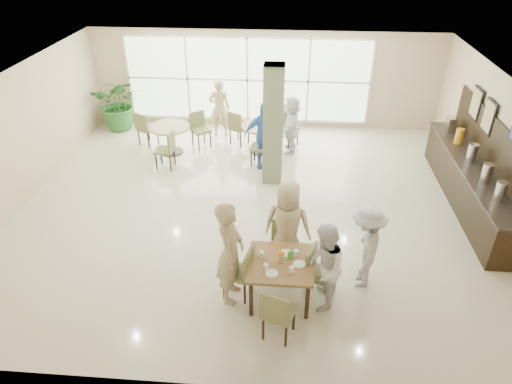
# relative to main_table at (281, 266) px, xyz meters

# --- Properties ---
(ground) EXTENTS (10.00, 10.00, 0.00)m
(ground) POSITION_rel_main_table_xyz_m (-0.72, 2.73, -0.67)
(ground) COLOR beige
(ground) RESTS_ON ground
(room_shell) EXTENTS (10.00, 10.00, 10.00)m
(room_shell) POSITION_rel_main_table_xyz_m (-0.72, 2.73, 1.04)
(room_shell) COLOR white
(room_shell) RESTS_ON ground
(window_bank) EXTENTS (7.00, 0.04, 7.00)m
(window_bank) POSITION_rel_main_table_xyz_m (-1.22, 7.19, 0.73)
(window_bank) COLOR silver
(window_bank) RESTS_ON ground
(column) EXTENTS (0.45, 0.45, 2.80)m
(column) POSITION_rel_main_table_xyz_m (-0.32, 3.93, 0.73)
(column) COLOR #707954
(column) RESTS_ON ground
(main_table) EXTENTS (1.04, 1.04, 0.75)m
(main_table) POSITION_rel_main_table_xyz_m (0.00, 0.00, 0.00)
(main_table) COLOR brown
(main_table) RESTS_ON ground
(round_table_left) EXTENTS (1.07, 1.07, 0.75)m
(round_table_left) POSITION_rel_main_table_xyz_m (-3.09, 5.23, -0.10)
(round_table_left) COLOR brown
(round_table_left) RESTS_ON ground
(round_table_right) EXTENTS (1.08, 1.08, 0.75)m
(round_table_right) POSITION_rel_main_table_xyz_m (-0.69, 5.47, -0.10)
(round_table_right) COLOR brown
(round_table_right) RESTS_ON ground
(chairs_main_table) EXTENTS (1.94, 2.02, 0.95)m
(chairs_main_table) POSITION_rel_main_table_xyz_m (0.01, -0.01, -0.19)
(chairs_main_table) COLOR olive
(chairs_main_table) RESTS_ON ground
(chairs_table_left) EXTENTS (2.11, 1.84, 0.95)m
(chairs_table_left) POSITION_rel_main_table_xyz_m (-3.07, 5.22, -0.19)
(chairs_table_left) COLOR olive
(chairs_table_left) RESTS_ON ground
(chairs_table_right) EXTENTS (1.99, 1.83, 0.95)m
(chairs_table_right) POSITION_rel_main_table_xyz_m (-0.66, 5.54, -0.19)
(chairs_table_right) COLOR olive
(chairs_table_right) RESTS_ON ground
(tabletop_clutter) EXTENTS (0.74, 0.71, 0.21)m
(tabletop_clutter) POSITION_rel_main_table_xyz_m (0.02, -0.02, 0.14)
(tabletop_clutter) COLOR white
(tabletop_clutter) RESTS_ON main_table
(buffet_counter) EXTENTS (0.64, 4.70, 1.95)m
(buffet_counter) POSITION_rel_main_table_xyz_m (3.98, 3.24, -0.11)
(buffet_counter) COLOR black
(buffet_counter) RESTS_ON ground
(framed_art_a) EXTENTS (0.05, 0.55, 0.70)m
(framed_art_a) POSITION_rel_main_table_xyz_m (4.23, 3.73, 1.18)
(framed_art_a) COLOR black
(framed_art_a) RESTS_ON ground
(framed_art_b) EXTENTS (0.05, 0.55, 0.70)m
(framed_art_b) POSITION_rel_main_table_xyz_m (4.23, 4.53, 1.18)
(framed_art_b) COLOR black
(framed_art_b) RESTS_ON ground
(potted_plant) EXTENTS (1.45, 1.45, 1.56)m
(potted_plant) POSITION_rel_main_table_xyz_m (-4.92, 6.67, 0.11)
(potted_plant) COLOR #2B6829
(potted_plant) RESTS_ON ground
(teen_left) EXTENTS (0.46, 0.68, 1.83)m
(teen_left) POSITION_rel_main_table_xyz_m (-0.81, -0.03, 0.25)
(teen_left) COLOR tan
(teen_left) RESTS_ON ground
(teen_far) EXTENTS (0.91, 0.60, 1.72)m
(teen_far) POSITION_rel_main_table_xyz_m (0.09, 0.85, 0.19)
(teen_far) COLOR tan
(teen_far) RESTS_ON ground
(teen_right) EXTENTS (0.64, 0.79, 1.54)m
(teen_right) POSITION_rel_main_table_xyz_m (0.67, -0.10, 0.10)
(teen_right) COLOR white
(teen_right) RESTS_ON ground
(teen_standing) EXTENTS (0.73, 1.08, 1.55)m
(teen_standing) POSITION_rel_main_table_xyz_m (1.40, 0.47, 0.11)
(teen_standing) COLOR #B5B5B8
(teen_standing) RESTS_ON ground
(adult_a) EXTENTS (1.05, 0.68, 1.69)m
(adult_a) POSITION_rel_main_table_xyz_m (-0.57, 4.63, 0.18)
(adult_a) COLOR #437ECA
(adult_a) RESTS_ON ground
(adult_b) EXTENTS (0.68, 1.45, 1.53)m
(adult_b) POSITION_rel_main_table_xyz_m (0.09, 5.57, 0.10)
(adult_b) COLOR white
(adult_b) RESTS_ON ground
(adult_standing) EXTENTS (0.62, 0.43, 1.62)m
(adult_standing) POSITION_rel_main_table_xyz_m (-1.94, 6.46, 0.15)
(adult_standing) COLOR tan
(adult_standing) RESTS_ON ground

